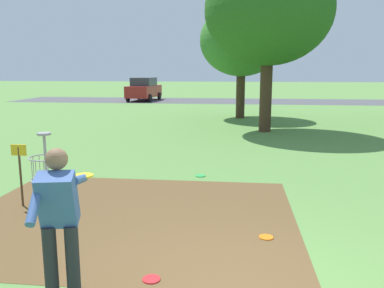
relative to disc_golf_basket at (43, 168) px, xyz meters
name	(u,v)px	position (x,y,z in m)	size (l,w,h in m)	color
dirt_tee_pad	(129,216)	(1.60, -0.20, -0.75)	(5.61, 4.61, 0.01)	brown
disc_golf_basket	(43,168)	(0.00, 0.00, 0.00)	(0.98, 0.58, 1.39)	#9E9EA3
player_foreground_watching	(59,220)	(1.65, -2.90, 0.23)	(0.43, 1.16, 1.71)	#232328
frisbee_by_tee	(266,237)	(3.87, -0.85, -0.74)	(0.21, 0.21, 0.02)	orange
frisbee_mid_grass	(200,176)	(2.56, 2.54, -0.74)	(0.25, 0.25, 0.02)	green
frisbee_far_left	(151,279)	(2.43, -2.24, -0.74)	(0.22, 0.22, 0.02)	red
tree_near_left	(269,11)	(4.49, 9.72, 3.94)	(4.94, 4.94, 6.81)	#422D1E
tree_mid_center	(242,41)	(3.51, 14.30, 3.14)	(4.21, 4.21, 5.71)	#422D1E
parking_lot_strip	(238,101)	(3.41, 25.64, -0.75)	(36.00, 6.00, 0.01)	#4C4C51
parked_car_leftmost	(144,89)	(-4.18, 25.32, 0.17)	(2.25, 4.34, 1.84)	maroon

